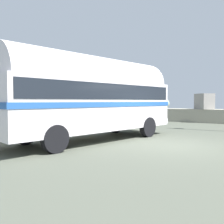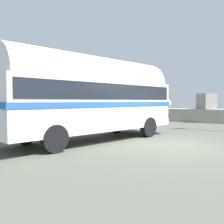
{
  "view_description": "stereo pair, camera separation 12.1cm",
  "coord_description": "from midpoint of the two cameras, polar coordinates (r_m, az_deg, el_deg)",
  "views": [
    {
      "loc": [
        2.92,
        -9.31,
        1.77
      ],
      "look_at": [
        -2.21,
        -0.98,
        1.32
      ],
      "focal_mm": 39.11,
      "sensor_mm": 36.0,
      "label": 1
    },
    {
      "loc": [
        3.03,
        -9.25,
        1.77
      ],
      "look_at": [
        -2.21,
        -0.98,
        1.32
      ],
      "focal_mm": 39.11,
      "sensor_mm": 36.0,
      "label": 2
    }
  ],
  "objects": [
    {
      "name": "second_coach",
      "position": [
        14.66,
        -19.06,
        3.56
      ],
      "size": [
        4.05,
        8.89,
        3.7
      ],
      "rotation": [
        0.0,
        0.0,
        -0.2
      ],
      "color": "black",
      "rests_on": "ground"
    },
    {
      "name": "ground",
      "position": [
        9.9,
        14.48,
        -7.71
      ],
      "size": [
        32.0,
        26.0,
        0.02
      ],
      "color": "#484D41"
    },
    {
      "name": "vintage_coach",
      "position": [
        10.78,
        -4.22,
        4.09
      ],
      "size": [
        4.27,
        8.9,
        3.7
      ],
      "rotation": [
        0.0,
        0.0,
        -0.22
      ],
      "color": "black",
      "rests_on": "ground"
    },
    {
      "name": "breakwater",
      "position": [
        21.34,
        23.18,
        -0.36
      ],
      "size": [
        31.36,
        2.09,
        2.48
      ],
      "color": "gray",
      "rests_on": "ground"
    }
  ]
}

